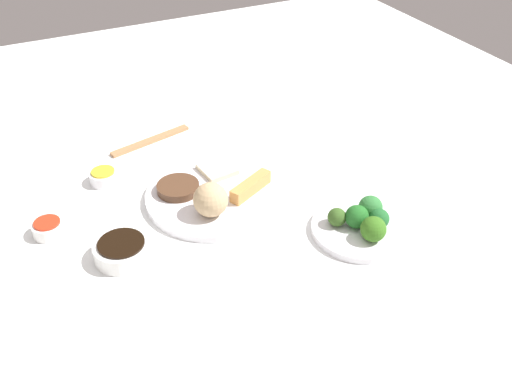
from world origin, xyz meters
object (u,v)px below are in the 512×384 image
at_px(sauce_ramekin_sweet_and_sour, 48,229).
at_px(broccoli_plate, 360,229).
at_px(main_plate, 215,195).
at_px(chopsticks_pair, 151,141).
at_px(sauce_ramekin_hot_mustard, 104,177).
at_px(soy_sauce_bowl, 122,251).

bearing_deg(sauce_ramekin_sweet_and_sour, broccoli_plate, 154.38).
relative_size(main_plate, chopsticks_pair, 1.39).
bearing_deg(sauce_ramekin_sweet_and_sour, sauce_ramekin_hot_mustard, -137.78).
bearing_deg(chopsticks_pair, soy_sauce_bowl, 65.27).
distance_m(broccoli_plate, soy_sauce_bowl, 0.46).
bearing_deg(sauce_ramekin_hot_mustard, chopsticks_pair, -139.87).
xyz_separation_m(soy_sauce_bowl, sauce_ramekin_hot_mustard, (-0.03, -0.26, -0.00)).
bearing_deg(main_plate, sauce_ramekin_sweet_and_sour, -5.35).
distance_m(soy_sauce_bowl, sauce_ramekin_hot_mustard, 0.26).
relative_size(main_plate, sauce_ramekin_sweet_and_sour, 4.78).
xyz_separation_m(broccoli_plate, sauce_ramekin_hot_mustard, (0.41, -0.39, 0.01)).
bearing_deg(sauce_ramekin_hot_mustard, broccoli_plate, 136.08).
distance_m(soy_sauce_bowl, sauce_ramekin_sweet_and_sour, 0.17).
bearing_deg(main_plate, broccoli_plate, 132.34).
xyz_separation_m(main_plate, broccoli_plate, (-0.21, 0.23, -0.00)).
height_order(main_plate, soy_sauce_bowl, soy_sauce_bowl).
bearing_deg(sauce_ramekin_hot_mustard, soy_sauce_bowl, 83.23).
distance_m(main_plate, sauce_ramekin_sweet_and_sour, 0.34).
bearing_deg(main_plate, soy_sauce_bowl, 23.64).
relative_size(soy_sauce_bowl, chopsticks_pair, 0.50).
distance_m(soy_sauce_bowl, chopsticks_pair, 0.42).
bearing_deg(sauce_ramekin_sweet_and_sour, main_plate, 174.65).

